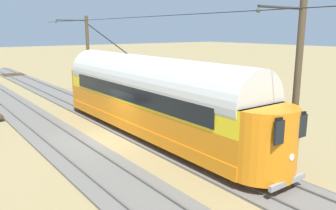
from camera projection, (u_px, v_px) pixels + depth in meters
name	position (u px, v px, depth m)	size (l,w,h in m)	color
ground_plane	(109.00, 140.00, 17.86)	(220.00, 220.00, 0.00)	#937F51
track_streetcar_siding	(141.00, 131.00, 19.32)	(2.80, 80.00, 0.18)	#666059
track_adjacent_siding	(68.00, 146.00, 16.87)	(2.80, 80.00, 0.18)	#666059
vintage_streetcar	(149.00, 95.00, 18.13)	(2.65, 17.38, 5.84)	orange
catenary_pole_foreground	(87.00, 54.00, 30.27)	(2.89, 0.28, 6.83)	#4C3D28
catenary_pole_mid_near	(296.00, 82.00, 13.90)	(2.89, 0.28, 6.83)	#4C3D28
overhead_wire_run	(243.00, 11.00, 12.44)	(2.68, 45.62, 0.18)	black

